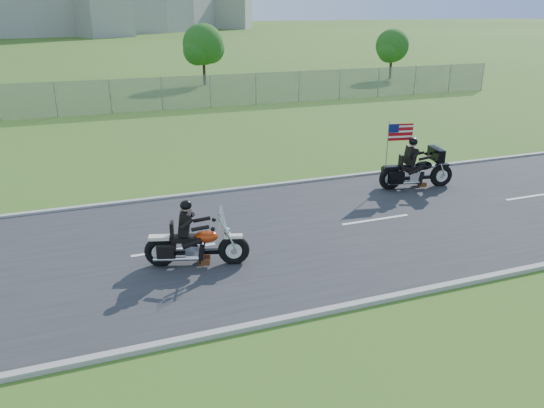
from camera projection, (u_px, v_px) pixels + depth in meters
name	position (u px, v px, depth m)	size (l,w,h in m)	color
ground	(247.00, 240.00, 14.44)	(420.00, 420.00, 0.00)	#375B1C
road	(247.00, 240.00, 14.44)	(120.00, 8.00, 0.04)	#28282B
curb_north	(211.00, 193.00, 17.98)	(120.00, 0.18, 0.12)	#9E9B93
curb_south	(307.00, 315.00, 10.87)	(120.00, 0.18, 0.12)	#9E9B93
fence	(56.00, 100.00, 30.04)	(60.00, 0.03, 2.00)	gray
tree_fence_near	(204.00, 47.00, 41.74)	(3.52, 3.28, 4.75)	#382316
tree_fence_far	(392.00, 47.00, 45.28)	(3.08, 2.87, 4.20)	#382316
motorcycle_lead	(195.00, 245.00, 12.86)	(2.50, 1.11, 1.72)	black
motorcycle_follow	(416.00, 171.00, 18.35)	(2.69, 1.06, 2.26)	black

